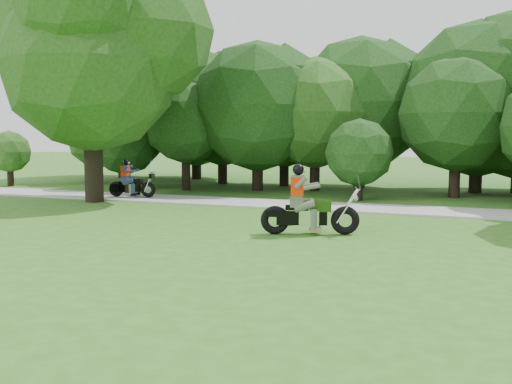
# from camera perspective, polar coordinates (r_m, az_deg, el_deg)

# --- Properties ---
(ground) EXTENTS (100.00, 100.00, 0.00)m
(ground) POSITION_cam_1_polar(r_m,az_deg,el_deg) (11.56, 7.80, -6.87)
(ground) COLOR #315F1B
(ground) RESTS_ON ground
(walkway) EXTENTS (60.00, 2.20, 0.06)m
(walkway) POSITION_cam_1_polar(r_m,az_deg,el_deg) (19.33, 13.09, -1.69)
(walkway) COLOR #9E9E99
(walkway) RESTS_ON ground
(tree_line) EXTENTS (39.60, 12.55, 7.72)m
(tree_line) POSITION_cam_1_polar(r_m,az_deg,el_deg) (25.68, 17.53, 8.19)
(tree_line) COLOR black
(tree_line) RESTS_ON ground
(big_tree_west) EXTENTS (8.64, 6.56, 9.96)m
(big_tree_west) POSITION_cam_1_polar(r_m,az_deg,el_deg) (22.32, -15.79, 14.00)
(big_tree_west) COLOR black
(big_tree_west) RESTS_ON ground
(chopper_motorcycle) EXTENTS (2.44, 1.19, 1.78)m
(chopper_motorcycle) POSITION_cam_1_polar(r_m,az_deg,el_deg) (14.35, 4.94, -1.66)
(chopper_motorcycle) COLOR black
(chopper_motorcycle) RESTS_ON ground
(touring_motorcycle) EXTENTS (1.93, 0.76, 1.47)m
(touring_motorcycle) POSITION_cam_1_polar(r_m,az_deg,el_deg) (22.63, -12.58, 0.86)
(touring_motorcycle) COLOR black
(touring_motorcycle) RESTS_ON walkway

